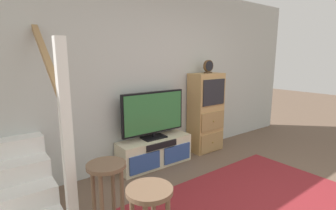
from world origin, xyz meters
name	(u,v)px	position (x,y,z in m)	size (l,w,h in m)	color
back_wall	(161,75)	(0.00, 2.46, 1.35)	(6.40, 0.12, 2.70)	#B2B7B2
area_rug	(258,207)	(0.00, 0.60, 0.01)	(2.60, 1.80, 0.01)	maroon
media_console	(155,152)	(-0.30, 2.19, 0.21)	(1.16, 0.38, 0.43)	beige
television	(154,114)	(-0.30, 2.22, 0.80)	(1.05, 0.22, 0.71)	black
side_cabinet	(206,113)	(0.78, 2.20, 0.68)	(0.58, 0.38, 1.36)	tan
desk_clock	(208,67)	(0.79, 2.19, 1.47)	(0.20, 0.08, 0.22)	#4C3823
staircase	(2,179)	(-2.24, 2.20, 0.37)	(1.00, 1.36, 2.20)	white
bar_stool_far	(107,184)	(-1.51, 1.13, 0.54)	(0.34, 0.34, 0.73)	brown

